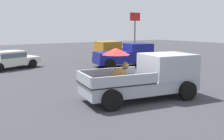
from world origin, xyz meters
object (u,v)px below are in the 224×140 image
Objects in this scene: pickup_truck_main at (149,76)px; pickup_truck_red at (117,51)px; pickup_truck_far at (127,55)px; motel_sign at (135,25)px; parked_sedan_near at (9,59)px.

pickup_truck_main is 13.10m from pickup_truck_red.
motel_sign is at bearing 58.94° from pickup_truck_far.
pickup_truck_red is at bearing 70.78° from pickup_truck_main.
pickup_truck_far is at bearing 70.16° from pickup_truck_red.
pickup_truck_red and pickup_truck_far have the same top height.
pickup_truck_red is 1.06× the size of parked_sedan_near.
parked_sedan_near is at bearing 166.18° from pickup_truck_far.
motel_sign reaches higher than parked_sedan_near.
pickup_truck_far is 1.09× the size of parked_sedan_near.
pickup_truck_far is at bearing -43.27° from parked_sedan_near.
pickup_truck_main is at bearing -109.79° from pickup_truck_far.
motel_sign is at bearing 62.79° from pickup_truck_main.
parked_sedan_near is at bearing 1.13° from pickup_truck_red.
pickup_truck_far reaches higher than parked_sedan_near.
pickup_truck_red is at bearing -144.38° from motel_sign.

